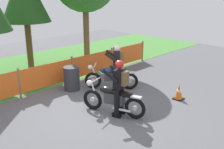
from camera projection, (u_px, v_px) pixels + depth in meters
name	position (u px, v px, depth m)	size (l,w,h in m)	color
ground	(96.00, 110.00, 8.37)	(24.00, 24.00, 0.02)	#5B5B60
grass_verge	(13.00, 73.00, 12.03)	(24.00, 5.76, 0.01)	#4C8C3D
barrier_fence	(48.00, 75.00, 9.95)	(11.40, 0.08, 1.05)	olive
motorcycle_lead	(112.00, 99.00, 7.99)	(0.83, 2.00, 0.98)	black
motorcycle_trailing	(111.00, 77.00, 9.99)	(1.38, 1.60, 0.95)	black
rider_lead	(119.00, 85.00, 7.75)	(0.66, 0.76, 1.69)	black
rider_trailing	(117.00, 64.00, 9.83)	(0.75, 0.78, 1.69)	black
traffic_cone	(179.00, 92.00, 9.11)	(0.32, 0.32, 0.53)	black
spare_drum	(72.00, 78.00, 9.91)	(0.58, 0.58, 0.88)	#2D2D33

